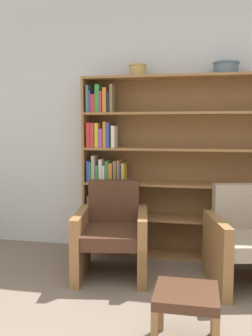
# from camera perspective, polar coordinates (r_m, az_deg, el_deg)

# --- Properties ---
(wall_back) EXTENTS (12.00, 0.06, 2.75)m
(wall_back) POSITION_cam_1_polar(r_m,az_deg,el_deg) (4.02, 10.22, 6.62)
(wall_back) COLOR silver
(wall_back) RESTS_ON ground
(bookshelf) EXTENTS (2.06, 0.30, 1.85)m
(bookshelf) POSITION_cam_1_polar(r_m,az_deg,el_deg) (3.88, 5.90, 0.13)
(bookshelf) COLOR olive
(bookshelf) RESTS_ON ground
(bowl_copper) EXTENTS (0.19, 0.19, 0.12)m
(bowl_copper) POSITION_cam_1_polar(r_m,az_deg,el_deg) (3.92, 1.79, 14.74)
(bowl_copper) COLOR tan
(bowl_copper) RESTS_ON bookshelf
(bowl_stoneware) EXTENTS (0.26, 0.26, 0.12)m
(bowl_stoneware) POSITION_cam_1_polar(r_m,az_deg,el_deg) (3.87, 15.00, 14.60)
(bowl_stoneware) COLOR slate
(bowl_stoneware) RESTS_ON bookshelf
(armchair_leather) EXTENTS (0.73, 0.77, 0.83)m
(armchair_leather) POSITION_cam_1_polar(r_m,az_deg,el_deg) (3.48, -2.14, -9.97)
(armchair_leather) COLOR olive
(armchair_leather) RESTS_ON ground
(armchair_cushioned) EXTENTS (0.78, 0.81, 0.83)m
(armchair_cushioned) POSITION_cam_1_polar(r_m,az_deg,el_deg) (3.41, 18.05, -10.61)
(armchair_cushioned) COLOR olive
(armchair_cushioned) RESTS_ON ground
(footstool) EXTENTS (0.38, 0.38, 0.36)m
(footstool) POSITION_cam_1_polar(r_m,az_deg,el_deg) (2.42, 9.17, -19.30)
(footstool) COLOR olive
(footstool) RESTS_ON ground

